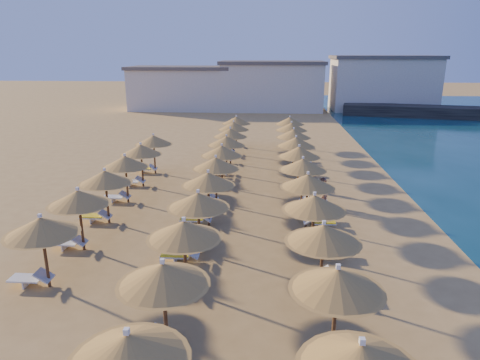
# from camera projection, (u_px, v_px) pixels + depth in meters

# --- Properties ---
(ground) EXTENTS (220.00, 220.00, 0.00)m
(ground) POSITION_uv_depth(u_px,v_px,m) (245.00, 227.00, 22.04)
(ground) COLOR tan
(ground) RESTS_ON ground
(jetty) EXTENTS (30.18, 10.14, 1.50)m
(jetty) POSITION_uv_depth(u_px,v_px,m) (457.00, 113.00, 57.70)
(jetty) COLOR black
(jetty) RESTS_ON ground
(hotel_blocks) EXTENTS (46.43, 9.47, 8.10)m
(hotel_blocks) POSITION_uv_depth(u_px,v_px,m) (285.00, 85.00, 65.35)
(hotel_blocks) COLOR white
(hotel_blocks) RESTS_ON ground
(parasol_row_east) EXTENTS (2.76, 34.77, 2.99)m
(parasol_row_east) POSITION_uv_depth(u_px,v_px,m) (303.00, 165.00, 24.26)
(parasol_row_east) COLOR brown
(parasol_row_east) RESTS_ON ground
(parasol_row_west) EXTENTS (2.76, 34.77, 2.99)m
(parasol_row_west) POSITION_uv_depth(u_px,v_px,m) (216.00, 164.00, 24.57)
(parasol_row_west) COLOR brown
(parasol_row_west) RESTS_ON ground
(parasol_row_inland) EXTENTS (2.76, 18.76, 2.99)m
(parasol_row_inland) POSITION_uv_depth(u_px,v_px,m) (116.00, 170.00, 23.37)
(parasol_row_inland) COLOR brown
(parasol_row_inland) RESTS_ON ground
(loungers) EXTENTS (13.32, 33.56, 0.66)m
(loungers) POSITION_uv_depth(u_px,v_px,m) (237.00, 201.00, 24.84)
(loungers) COLOR white
(loungers) RESTS_ON ground
(beachgoer_b) EXTENTS (0.91, 1.02, 1.73)m
(beachgoer_b) POSITION_uv_depth(u_px,v_px,m) (323.00, 192.00, 24.64)
(beachgoer_b) COLOR tan
(beachgoer_b) RESTS_ON ground
(beachgoer_a) EXTENTS (0.67, 0.80, 1.87)m
(beachgoer_a) POSITION_uv_depth(u_px,v_px,m) (312.00, 191.00, 24.69)
(beachgoer_a) COLOR tan
(beachgoer_a) RESTS_ON ground
(beachgoer_c) EXTENTS (0.78, 1.01, 1.59)m
(beachgoer_c) POSITION_uv_depth(u_px,v_px,m) (304.00, 179.00, 27.59)
(beachgoer_c) COLOR tan
(beachgoer_c) RESTS_ON ground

